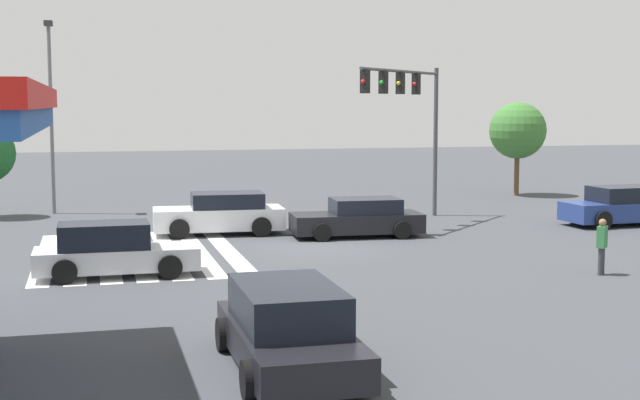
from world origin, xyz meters
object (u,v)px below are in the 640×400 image
car_3 (221,214)px  street_light_pole_a (51,100)px  car_2 (620,206)px  traffic_signal_mast (410,103)px  car_1 (359,218)px  car_0 (113,251)px  tree_corner_a (518,131)px  car_4 (288,329)px  pedestrian (602,244)px

car_3 → street_light_pole_a: bearing=-49.4°
car_2 → car_3: bearing=-8.6°
traffic_signal_mast → car_1: bearing=0.8°
car_1 → car_3: (-1.84, -4.75, 0.08)m
traffic_signal_mast → car_0: 15.26m
car_3 → tree_corner_a: 19.99m
car_1 → car_4: 16.32m
car_0 → street_light_pole_a: (-15.37, -2.12, 4.25)m
car_3 → tree_corner_a: (-10.09, 17.06, 2.65)m
car_3 → street_light_pole_a: (-8.06, -6.19, 4.22)m
car_0 → car_2: car_2 is taller
traffic_signal_mast → car_4: size_ratio=1.33×
car_2 → street_light_pole_a: 24.21m
car_1 → car_2: (-0.34, 10.90, 0.08)m
car_0 → car_2: bearing=16.3°
car_2 → tree_corner_a: bearing=-100.0°
tree_corner_a → street_light_pole_a: bearing=-85.0°
car_2 → street_light_pole_a: size_ratio=0.54×
traffic_signal_mast → pedestrian: (11.86, 1.37, -3.93)m
car_0 → car_4: 10.13m
pedestrian → street_light_pole_a: bearing=-3.3°
car_0 → tree_corner_a: bearing=39.4°
car_3 → pedestrian: pedestrian is taller
car_4 → pedestrian: size_ratio=3.00×
car_4 → pedestrian: bearing=122.1°
traffic_signal_mast → pedestrian: size_ratio=3.98×
car_3 → car_2: bearing=177.6°
car_4 → car_2: bearing=132.8°
car_4 → street_light_pole_a: bearing=-168.7°
car_1 → pedestrian: size_ratio=3.02×
car_4 → tree_corner_a: 32.81m
pedestrian → traffic_signal_mast: bearing=-36.3°
car_4 → street_light_pole_a: (-25.09, -4.96, 4.23)m
traffic_signal_mast → car_4: bearing=18.7°
car_2 → car_1: bearing=-1.3°
car_2 → street_light_pole_a: (-9.57, -21.84, 4.22)m
car_1 → pedestrian: pedestrian is taller
car_3 → car_4: bearing=89.0°
car_0 → tree_corner_a: (-17.40, 21.12, 2.68)m
tree_corner_a → car_0: bearing=-50.5°
car_1 → tree_corner_a: size_ratio=0.98×
car_1 → street_light_pole_a: bearing=-38.6°
car_2 → pedestrian: size_ratio=2.82×
traffic_signal_mast → tree_corner_a: bearing=178.5°
car_2 → pedestrian: bearing=51.4°
car_2 → pedestrian: pedestrian is taller
car_1 → street_light_pole_a: (-9.90, -10.94, 4.30)m
car_3 → car_4: 17.08m
car_3 → tree_corner_a: size_ratio=0.99×
car_3 → tree_corner_a: bearing=-146.3°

